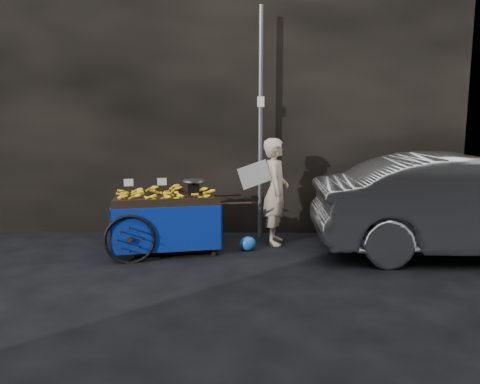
{
  "coord_description": "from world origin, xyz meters",
  "views": [
    {
      "loc": [
        0.06,
        -6.92,
        2.14
      ],
      "look_at": [
        -0.05,
        0.5,
        0.95
      ],
      "focal_mm": 35.0,
      "sensor_mm": 36.0,
      "label": 1
    }
  ],
  "objects_px": {
    "vendor": "(275,191)",
    "plastic_bag": "(248,243)",
    "parked_car": "(471,206)",
    "banana_cart": "(162,205)"
  },
  "relations": [
    {
      "from": "vendor",
      "to": "plastic_bag",
      "type": "distance_m",
      "value": 1.02
    },
    {
      "from": "banana_cart",
      "to": "plastic_bag",
      "type": "height_order",
      "value": "banana_cart"
    },
    {
      "from": "banana_cart",
      "to": "parked_car",
      "type": "xyz_separation_m",
      "value": [
        4.82,
        -0.15,
        0.03
      ]
    },
    {
      "from": "parked_car",
      "to": "plastic_bag",
      "type": "bearing_deg",
      "value": 88.13
    },
    {
      "from": "plastic_bag",
      "to": "vendor",
      "type": "bearing_deg",
      "value": 44.28
    },
    {
      "from": "plastic_bag",
      "to": "banana_cart",
      "type": "bearing_deg",
      "value": -178.68
    },
    {
      "from": "banana_cart",
      "to": "vendor",
      "type": "relative_size",
      "value": 1.35
    },
    {
      "from": "vendor",
      "to": "plastic_bag",
      "type": "height_order",
      "value": "vendor"
    },
    {
      "from": "vendor",
      "to": "parked_car",
      "type": "distance_m",
      "value": 3.05
    },
    {
      "from": "banana_cart",
      "to": "parked_car",
      "type": "height_order",
      "value": "parked_car"
    }
  ]
}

